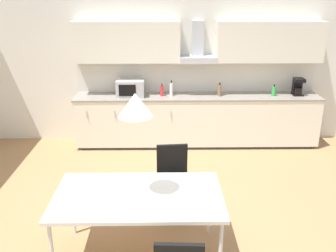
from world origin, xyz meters
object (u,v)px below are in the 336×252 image
at_px(bottle_red, 162,91).
at_px(bottle_green, 274,91).
at_px(coffee_maker, 298,87).
at_px(dining_table, 138,198).
at_px(bottle_brown, 219,90).
at_px(pendant_lamp, 135,105).
at_px(chair_far_right, 173,173).
at_px(bottle_white, 171,89).
at_px(microwave, 130,88).

relative_size(bottle_red, bottle_green, 1.09).
height_order(coffee_maker, dining_table, coffee_maker).
height_order(bottle_red, bottle_brown, bottle_brown).
bearing_deg(coffee_maker, pendant_lamp, -130.09).
relative_size(dining_table, chair_far_right, 1.91).
relative_size(bottle_brown, dining_table, 0.14).
bearing_deg(bottle_brown, bottle_red, 178.98).
bearing_deg(bottle_brown, chair_far_right, -111.51).
bearing_deg(pendant_lamp, chair_far_right, 66.69).
bearing_deg(bottle_red, pendant_lamp, -94.36).
relative_size(bottle_red, bottle_brown, 0.92).
xyz_separation_m(coffee_maker, bottle_red, (-2.38, -0.04, -0.06)).
bearing_deg(pendant_lamp, bottle_green, 54.43).
distance_m(bottle_red, chair_far_right, 2.27).
relative_size(bottle_white, bottle_red, 1.25).
bearing_deg(dining_table, bottle_brown, 67.98).
bearing_deg(pendant_lamp, bottle_brown, 67.98).
bearing_deg(microwave, bottle_red, -1.63).
bearing_deg(bottle_white, microwave, -179.43).
height_order(bottle_green, bottle_brown, bottle_brown).
distance_m(microwave, chair_far_right, 2.39).
height_order(bottle_red, dining_table, bottle_red).
relative_size(coffee_maker, bottle_red, 1.39).
relative_size(microwave, pendant_lamp, 1.50).
height_order(bottle_green, pendant_lamp, pendant_lamp).
xyz_separation_m(microwave, bottle_green, (2.49, -0.03, -0.06)).
distance_m(microwave, bottle_brown, 1.55).
relative_size(bottle_red, dining_table, 0.13).
bearing_deg(bottle_red, bottle_white, 7.90).
bearing_deg(bottle_white, chair_far_right, -90.74).
height_order(microwave, bottle_red, microwave).
xyz_separation_m(bottle_white, bottle_brown, (0.84, -0.04, -0.01)).
height_order(microwave, dining_table, microwave).
distance_m(microwave, pendant_lamp, 3.16).
distance_m(dining_table, chair_far_right, 0.94).
bearing_deg(coffee_maker, bottle_red, -178.99).
height_order(bottle_white, bottle_green, bottle_white).
relative_size(coffee_maker, bottle_white, 1.11).
relative_size(bottle_white, bottle_green, 1.37).
height_order(bottle_red, pendant_lamp, pendant_lamp).
xyz_separation_m(bottle_brown, chair_far_right, (-0.87, -2.19, -0.48)).
height_order(bottle_red, chair_far_right, bottle_red).
bearing_deg(chair_far_right, bottle_white, 89.26).
bearing_deg(bottle_green, coffee_maker, 7.23).
height_order(chair_far_right, pendant_lamp, pendant_lamp).
bearing_deg(bottle_white, bottle_green, -1.14).
relative_size(microwave, dining_table, 0.29).
bearing_deg(dining_table, microwave, 95.79).
distance_m(coffee_maker, bottle_brown, 1.38).
distance_m(bottle_brown, pendant_lamp, 3.35).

